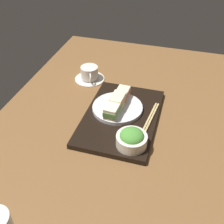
{
  "coord_description": "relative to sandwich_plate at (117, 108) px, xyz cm",
  "views": [
    {
      "loc": [
        -85.8,
        -21.67,
        73.83
      ],
      "look_at": [
        -3.64,
        2.41,
        5.0
      ],
      "focal_mm": 44.84,
      "sensor_mm": 36.0,
      "label": 1
    }
  ],
  "objects": [
    {
      "name": "ground_plane",
      "position": [
        -2.07,
        -1.73,
        -4.46
      ],
      "size": [
        140.0,
        100.0,
        3.0
      ],
      "primitive_type": "cube",
      "color": "brown"
    },
    {
      "name": "serving_tray",
      "position": [
        -3.24,
        -2.38,
        -1.87
      ],
      "size": [
        43.25,
        28.74,
        2.19
      ],
      "primitive_type": "cube",
      "color": "black",
      "rests_on": "ground_plane"
    },
    {
      "name": "sandwich_plate",
      "position": [
        0.0,
        0.0,
        0.0
      ],
      "size": [
        20.72,
        20.72,
        1.54
      ],
      "primitive_type": "cylinder",
      "color": "silver",
      "rests_on": "serving_tray"
    },
    {
      "name": "sandwich_near",
      "position": [
        -5.85,
        0.42,
        3.17
      ],
      "size": [
        8.53,
        5.72,
        4.81
      ],
      "color": "#EFE5C1",
      "rests_on": "sandwich_plate"
    },
    {
      "name": "sandwich_middle",
      "position": [
        -0.0,
        0.0,
        3.44
      ],
      "size": [
        8.56,
        5.5,
        5.35
      ],
      "color": "beige",
      "rests_on": "sandwich_plate"
    },
    {
      "name": "sandwich_far",
      "position": [
        5.85,
        -0.42,
        2.93
      ],
      "size": [
        8.61,
        5.82,
        4.33
      ],
      "color": "beige",
      "rests_on": "sandwich_plate"
    },
    {
      "name": "salad_bowl",
      "position": [
        -18.32,
        -10.2,
        2.23
      ],
      "size": [
        11.09,
        11.09,
        6.65
      ],
      "color": "silver",
      "rests_on": "serving_tray"
    },
    {
      "name": "chopsticks_pair",
      "position": [
        -2.14,
        -14.2,
        -0.42
      ],
      "size": [
        20.0,
        3.85,
        0.7
      ],
      "color": "tan",
      "rests_on": "serving_tray"
    },
    {
      "name": "coffee_cup",
      "position": [
        21.96,
        20.22,
        0.02
      ],
      "size": [
        14.53,
        14.53,
        6.8
      ],
      "color": "silver",
      "rests_on": "ground_plane"
    }
  ]
}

